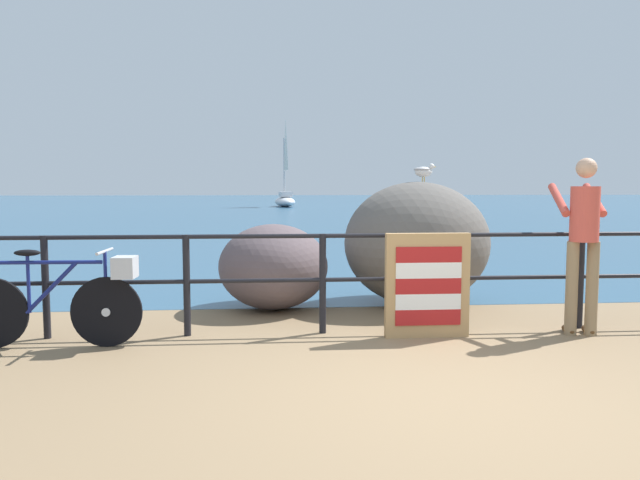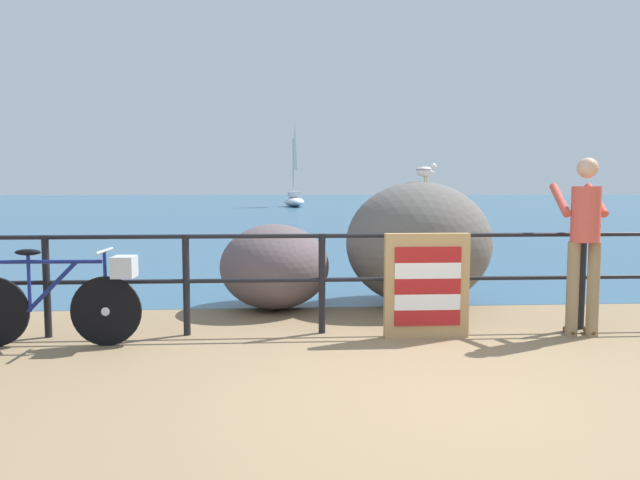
{
  "view_description": "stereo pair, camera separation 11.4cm",
  "coord_description": "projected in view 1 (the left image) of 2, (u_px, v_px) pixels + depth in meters",
  "views": [
    {
      "loc": [
        -1.22,
        -4.22,
        1.51
      ],
      "look_at": [
        -0.68,
        2.31,
        0.92
      ],
      "focal_mm": 34.3,
      "sensor_mm": 36.0,
      "label": 1
    },
    {
      "loc": [
        -1.1,
        -4.23,
        1.51
      ],
      "look_at": [
        -0.68,
        2.31,
        0.92
      ],
      "focal_mm": 34.3,
      "sensor_mm": 36.0,
      "label": 2
    }
  ],
  "objects": [
    {
      "name": "sailboat",
      "position": [
        285.0,
        197.0,
        43.67
      ],
      "size": [
        1.83,
        4.53,
        6.16
      ],
      "rotation": [
        0.0,
        0.0,
        1.69
      ],
      "color": "white",
      "rests_on": "sea_surface"
    },
    {
      "name": "folded_deckchair_stack",
      "position": [
        427.0,
        285.0,
        6.05
      ],
      "size": [
        0.84,
        0.1,
        1.04
      ],
      "color": "tan",
      "rests_on": "ground_plane"
    },
    {
      "name": "sea_surface",
      "position": [
        284.0,
        203.0,
        52.28
      ],
      "size": [
        120.0,
        90.0,
        0.01
      ],
      "primitive_type": "cube",
      "color": "#2D5675",
      "rests_on": "ground_plane"
    },
    {
      "name": "breakwater_boulder_left",
      "position": [
        273.0,
        266.0,
        7.48
      ],
      "size": [
        1.33,
        1.45,
        1.04
      ],
      "color": "#5D4F53",
      "rests_on": "ground"
    },
    {
      "name": "promenade_railing",
      "position": [
        389.0,
        271.0,
        6.26
      ],
      "size": [
        9.64,
        0.07,
        1.02
      ],
      "color": "black",
      "rests_on": "ground_plane"
    },
    {
      "name": "ground_plane",
      "position": [
        300.0,
        225.0,
        24.28
      ],
      "size": [
        120.0,
        120.0,
        0.1
      ],
      "primitive_type": "cube",
      "color": "#846B4C"
    },
    {
      "name": "bicycle",
      "position": [
        66.0,
        298.0,
        5.67
      ],
      "size": [
        1.7,
        0.48,
        0.92
      ],
      "rotation": [
        0.0,
        0.0,
        -0.03
      ],
      "color": "black",
      "rests_on": "ground_plane"
    },
    {
      "name": "person_at_railing",
      "position": [
        583.0,
        237.0,
        6.11
      ],
      "size": [
        0.51,
        0.66,
        1.78
      ],
      "rotation": [
        0.0,
        0.0,
        1.43
      ],
      "color": "#8C7251",
      "rests_on": "ground_plane"
    },
    {
      "name": "breakwater_boulder_main",
      "position": [
        417.0,
        243.0,
        7.74
      ],
      "size": [
        1.83,
        1.75,
        1.56
      ],
      "color": "#605B56",
      "rests_on": "ground"
    },
    {
      "name": "seagull",
      "position": [
        424.0,
        171.0,
        7.74
      ],
      "size": [
        0.34,
        0.2,
        0.23
      ],
      "rotation": [
        0.0,
        0.0,
        0.34
      ],
      "color": "gold",
      "rests_on": "breakwater_boulder_main"
    }
  ]
}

